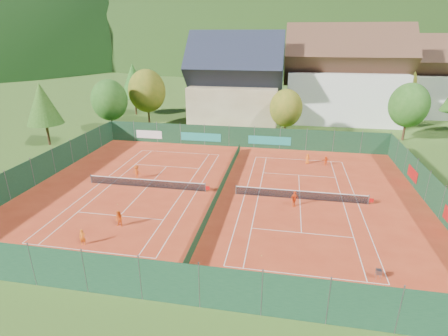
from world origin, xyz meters
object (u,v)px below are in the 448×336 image
hotel_block_b (411,81)px  ball_hopper (379,272)px  player_left_far (137,172)px  player_right_far_b (326,161)px  player_left_near (82,237)px  player_left_mid (119,219)px  player_right_near (294,199)px  chalet (236,87)px  hotel_block_a (344,81)px  player_right_far_a (307,159)px

hotel_block_b → ball_hopper: (-17.14, -55.35, -6.06)m
player_left_far → player_right_far_b: player_left_far is taller
player_left_near → player_left_mid: bearing=50.9°
player_left_near → player_right_far_b: player_left_near is taller
player_right_near → player_left_mid: bearing=160.4°
chalet → hotel_block_a: size_ratio=0.75×
hotel_block_b → player_right_near: size_ratio=10.95×
player_left_mid → chalet: bearing=96.9°
player_left_mid → player_right_far_a: (16.24, 18.67, -0.09)m
player_left_near → player_right_near: 18.66m
player_right_far_a → player_left_far: bearing=19.7°
hotel_block_a → hotel_block_b: 16.14m
chalet → player_left_far: chalet is taller
player_right_near → player_left_near: bearing=167.1°
player_right_far_b → player_left_far: bearing=-8.1°
chalet → player_right_far_a: bearing=-58.1°
player_left_far → player_left_near: bearing=102.5°
player_left_far → player_right_far_a: player_left_far is taller
player_left_near → player_right_near: (16.05, 9.51, 0.13)m
player_left_mid → player_right_far_a: size_ratio=1.13×
hotel_block_a → player_left_near: (-24.67, -47.18, -6.72)m
player_left_mid → hotel_block_b: bearing=67.6°
hotel_block_b → player_right_far_a: (-20.90, -33.44, -5.97)m
player_left_far → player_right_far_a: size_ratio=1.20×
chalet → hotel_block_a: (19.00, 6.00, 0.76)m
hotel_block_b → chalet: bearing=-157.0°
chalet → player_right_far_a: 23.67m
hotel_block_b → player_left_far: (-40.04, -41.81, -5.84)m
hotel_block_a → player_right_far_a: bearing=-105.2°
chalet → player_right_far_b: chalet is taller
hotel_block_a → player_left_near: 53.66m
ball_hopper → chalet: bearing=111.0°
player_left_far → player_right_far_a: (19.14, 8.37, -0.13)m
player_left_mid → player_right_far_b: bearing=58.1°
hotel_block_a → player_right_far_b: hotel_block_a is taller
player_left_far → player_left_mid: bearing=112.4°
player_left_far → ball_hopper: bearing=156.0°
hotel_block_b → player_right_far_b: bearing=-119.1°
player_right_near → player_right_far_b: (3.91, 11.99, -0.19)m
hotel_block_b → player_right_far_a: bearing=-122.0°
chalet → player_right_near: (10.39, -31.67, -5.84)m
chalet → player_left_near: size_ratio=12.21×
player_right_far_a → player_left_near: bearing=46.9°
player_left_mid → player_right_far_b: player_left_mid is taller
player_left_far → player_right_far_b: bearing=-152.5°
player_left_near → hotel_block_a: bearing=49.9°
player_right_near → chalet: bearing=64.6°
ball_hopper → player_left_mid: (-19.99, 3.24, 0.18)m
player_left_near → player_right_far_a: player_left_near is taller
hotel_block_a → player_left_near: size_ratio=16.28×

